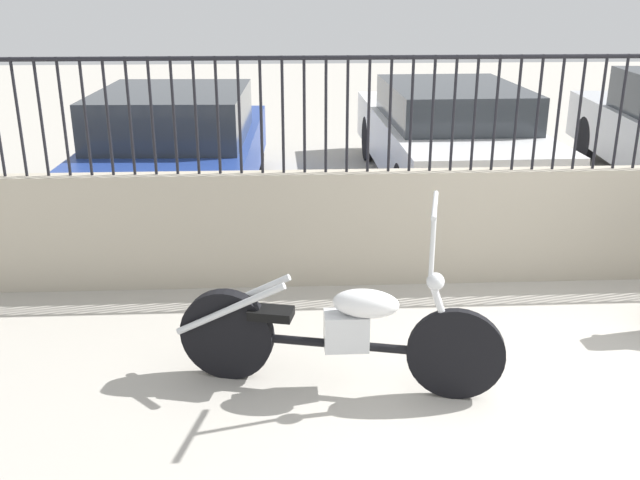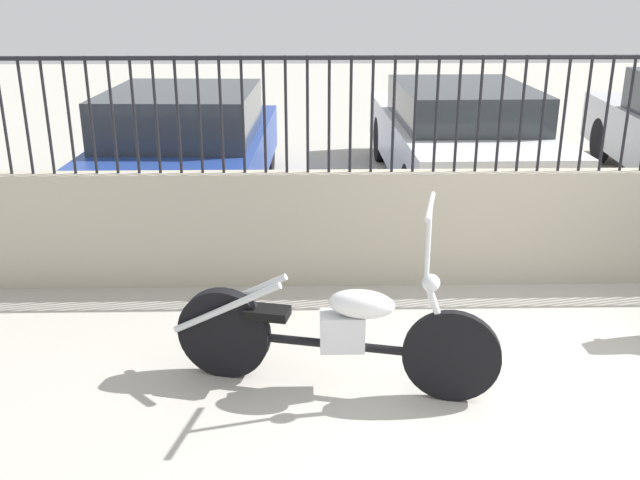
{
  "view_description": "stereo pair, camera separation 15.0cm",
  "coord_description": "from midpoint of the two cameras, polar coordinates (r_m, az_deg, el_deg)",
  "views": [
    {
      "loc": [
        -2.0,
        -3.45,
        2.48
      ],
      "look_at": [
        -1.75,
        1.44,
        0.7
      ],
      "focal_mm": 40.0,
      "sensor_mm": 36.0,
      "label": 1
    },
    {
      "loc": [
        -1.85,
        -3.46,
        2.48
      ],
      "look_at": [
        -1.75,
        1.44,
        0.7
      ],
      "focal_mm": 40.0,
      "sensor_mm": 36.0,
      "label": 2
    }
  ],
  "objects": [
    {
      "name": "ground_plane",
      "position": [
        4.67,
        22.63,
        -13.86
      ],
      "size": [
        40.0,
        40.0,
        0.0
      ],
      "primitive_type": "plane",
      "color": "#ADA89E"
    },
    {
      "name": "low_wall",
      "position": [
        6.38,
        14.76,
        1.15
      ],
      "size": [
        10.45,
        0.18,
        0.99
      ],
      "color": "#B2A893",
      "rests_on": "ground_plane"
    },
    {
      "name": "fence_railing",
      "position": [
        6.13,
        15.68,
        10.95
      ],
      "size": [
        10.45,
        0.04,
        0.94
      ],
      "color": "black",
      "rests_on": "low_wall"
    },
    {
      "name": "motorcycle_black",
      "position": [
        4.57,
        -0.57,
        -7.26
      ],
      "size": [
        2.07,
        0.72,
        1.28
      ],
      "rotation": [
        0.0,
        0.0,
        -0.23
      ],
      "color": "black",
      "rests_on": "ground_plane"
    },
    {
      "name": "car_blue",
      "position": [
        8.51,
        -11.85,
        7.29
      ],
      "size": [
        1.95,
        4.17,
        1.34
      ],
      "rotation": [
        0.0,
        0.0,
        1.53
      ],
      "color": "black",
      "rests_on": "ground_plane"
    },
    {
      "name": "car_white",
      "position": [
        9.2,
        9.68,
        8.33
      ],
      "size": [
        1.78,
        4.59,
        1.31
      ],
      "rotation": [
        0.0,
        0.0,
        1.58
      ],
      "color": "black",
      "rests_on": "ground_plane"
    }
  ]
}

